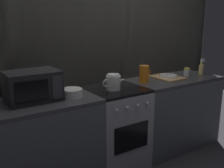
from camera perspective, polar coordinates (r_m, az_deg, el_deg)
The scene contains 12 objects.
ground_plane at distance 3.12m, azimuth 0.59°, elevation -17.09°, with size 8.00×8.00×0.00m, color #2D2D33.
back_wall at distance 2.98m, azimuth -2.87°, elevation 6.01°, with size 3.60×0.05×2.40m.
counter_left at distance 2.57m, azimuth -16.72°, elevation -13.51°, with size 1.20×0.60×0.90m.
stove_unit at distance 2.92m, azimuth 0.63°, elevation -9.50°, with size 0.60×0.63×0.90m.
counter_right at distance 3.47m, azimuth 13.07°, elevation -5.98°, with size 1.20×0.60×0.90m.
microwave at distance 2.42m, azimuth -17.03°, elevation -0.41°, with size 0.46×0.35×0.27m.
kettle at distance 2.68m, azimuth 0.30°, elevation 0.41°, with size 0.28×0.15×0.17m.
mixing_bowl at distance 2.47m, azimuth -8.83°, elevation -1.96°, with size 0.20×0.20×0.08m, color silver.
pitcher at distance 3.02m, azimuth 7.07°, elevation 2.17°, with size 0.16×0.11×0.20m.
dish_pile at distance 3.30m, azimuth 12.06°, elevation 1.53°, with size 0.30×0.40×0.06m.
spice_jar at distance 3.50m, azimuth 16.14°, elevation 2.53°, with size 0.08×0.08×0.10m.
spray_bottle at distance 3.67m, azimuth 18.99°, elevation 3.28°, with size 0.08×0.06×0.20m.
Camera 1 is at (-1.51, -2.21, 1.60)m, focal length 41.67 mm.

